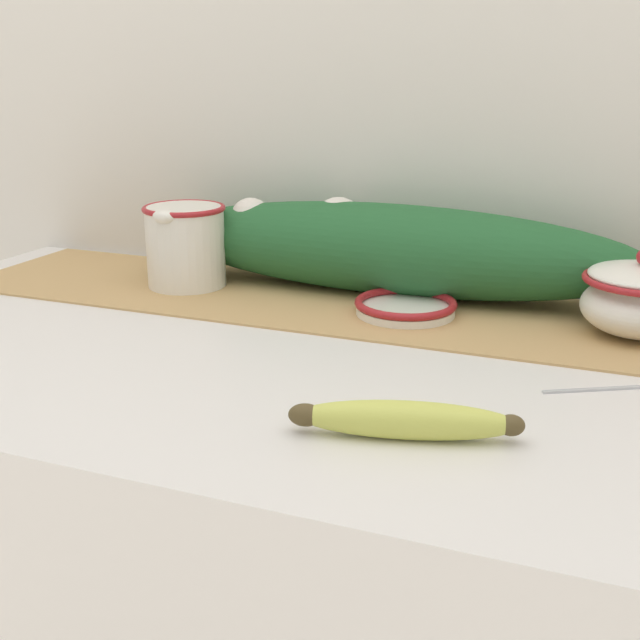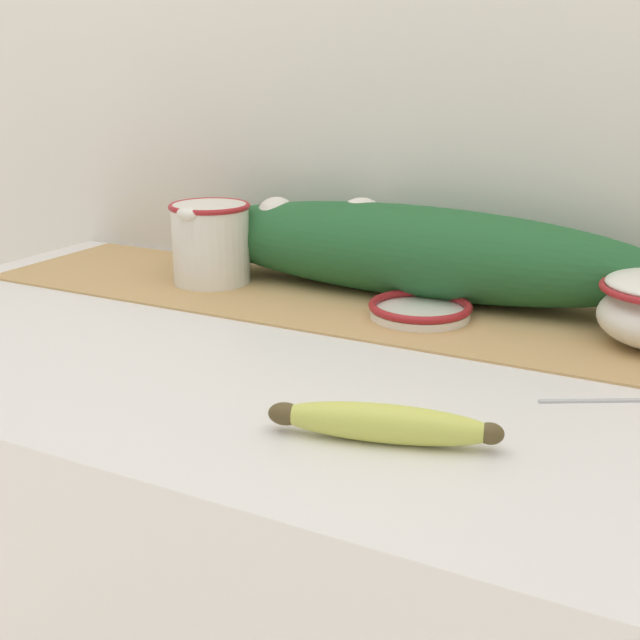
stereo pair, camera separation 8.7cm
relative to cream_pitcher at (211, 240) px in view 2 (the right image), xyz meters
name	(u,v)px [view 2 (the right image)]	position (x,y,z in m)	size (l,w,h in m)	color
back_wall	(441,65)	(0.29, 0.16, 0.25)	(2.13, 0.04, 2.40)	silver
table_runner	(389,309)	(0.29, 0.00, -0.06)	(1.22, 0.27, 0.00)	tan
cream_pitcher	(211,240)	(0.00, 0.00, 0.00)	(0.12, 0.14, 0.12)	white
small_dish	(420,309)	(0.34, -0.02, -0.05)	(0.13, 0.13, 0.02)	white
banana	(383,423)	(0.44, -0.37, -0.05)	(0.21, 0.08, 0.03)	#CCD156
poinsettia_garland	(408,249)	(0.28, 0.07, 0.00)	(0.71, 0.14, 0.13)	#235B2D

